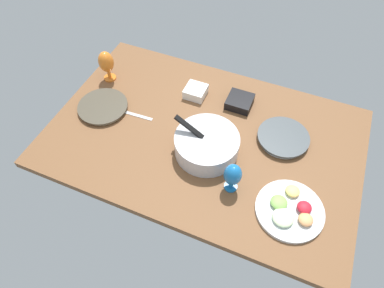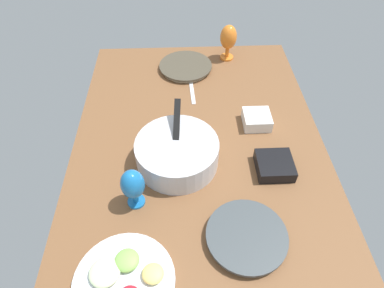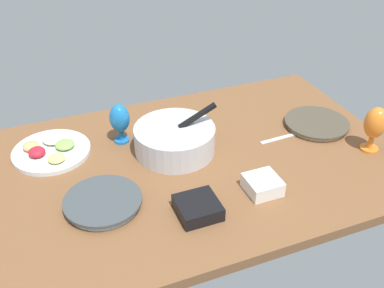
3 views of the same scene
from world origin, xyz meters
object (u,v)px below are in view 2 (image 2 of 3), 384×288
fruit_platter (123,281)px  hurricane_glass_orange (228,38)px  dinner_plate_right (186,67)px  square_bowl_black (275,165)px  mixing_bowl (177,152)px  hurricane_glass_blue (133,185)px  square_bowl_white (257,119)px  dinner_plate_left (246,237)px

fruit_platter → hurricane_glass_orange: 127.17cm
fruit_platter → dinner_plate_right: bearing=-11.2°
dinner_plate_right → square_bowl_black: square_bowl_black is taller
mixing_bowl → dinner_plate_right: bearing=-4.6°
hurricane_glass_blue → square_bowl_black: hurricane_glass_blue is taller
square_bowl_white → square_bowl_black: 25.60cm
hurricane_glass_blue → square_bowl_white: bearing=-52.5°
square_bowl_white → fruit_platter: bearing=142.2°
mixing_bowl → fruit_platter: mixing_bowl is taller
hurricane_glass_orange → dinner_plate_left: bearing=176.8°
dinner_plate_right → hurricane_glass_blue: size_ratio=1.62×
hurricane_glass_orange → square_bowl_black: size_ratio=1.39×
dinner_plate_right → hurricane_glass_blue: bearing=166.2°
dinner_plate_left → square_bowl_white: 55.36cm
dinner_plate_left → square_bowl_white: (53.84, -12.79, 1.38)cm
hurricane_glass_orange → square_bowl_white: 53.73cm
dinner_plate_right → mixing_bowl: 63.72cm
dinner_plate_left → square_bowl_white: bearing=-13.4°
mixing_bowl → hurricane_glass_blue: size_ratio=1.95×
fruit_platter → square_bowl_white: size_ratio=2.62×
mixing_bowl → hurricane_glass_orange: bearing=-21.0°
dinner_plate_right → mixing_bowl: mixing_bowl is taller
square_bowl_black → dinner_plate_left: bearing=151.9°
dinner_plate_left → mixing_bowl: (33.74, 21.92, 4.19)cm
dinner_plate_left → square_bowl_white: square_bowl_white is taller
fruit_platter → square_bowl_white: 83.72cm
fruit_platter → square_bowl_black: fruit_platter is taller
fruit_platter → hurricane_glass_orange: hurricane_glass_orange is taller
dinner_plate_right → hurricane_glass_orange: size_ratio=1.45×
mixing_bowl → square_bowl_black: bearing=-98.3°
mixing_bowl → hurricane_glass_blue: 23.75cm
dinner_plate_left → square_bowl_black: 32.16cm
dinner_plate_right → hurricane_glass_orange: hurricane_glass_orange is taller
fruit_platter → square_bowl_black: size_ratio=2.22×
dinner_plate_right → hurricane_glass_orange: bearing=-67.8°
hurricane_glass_blue → square_bowl_white: (38.08, -49.58, -7.29)cm
hurricane_glass_orange → square_bowl_white: bearing=-172.6°
hurricane_glass_blue → square_bowl_white: hurricane_glass_blue is taller
mixing_bowl → fruit_platter: (-46.07, 16.54, -4.18)cm
hurricane_glass_orange → dinner_plate_right: bearing=112.2°
hurricane_glass_orange → hurricane_glass_blue: bearing=154.8°
hurricane_glass_blue → hurricane_glass_orange: bearing=-25.2°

